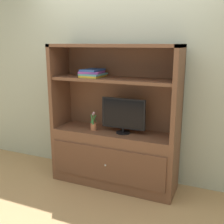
{
  "coord_description": "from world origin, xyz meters",
  "views": [
    {
      "loc": [
        1.25,
        -2.54,
        1.73
      ],
      "look_at": [
        0.0,
        0.35,
        0.94
      ],
      "focal_mm": 44.34,
      "sensor_mm": 36.0,
      "label": 1
    }
  ],
  "objects_px": {
    "tv_monitor": "(123,115)",
    "magazine_stack": "(93,73)",
    "media_console": "(114,142)",
    "potted_plant": "(94,126)"
  },
  "relations": [
    {
      "from": "tv_monitor",
      "to": "magazine_stack",
      "type": "bearing_deg",
      "value": 177.29
    },
    {
      "from": "media_console",
      "to": "potted_plant",
      "type": "xyz_separation_m",
      "value": [
        -0.24,
        -0.07,
        0.21
      ]
    },
    {
      "from": "media_console",
      "to": "tv_monitor",
      "type": "height_order",
      "value": "media_console"
    },
    {
      "from": "potted_plant",
      "to": "tv_monitor",
      "type": "bearing_deg",
      "value": 5.65
    },
    {
      "from": "tv_monitor",
      "to": "potted_plant",
      "type": "xyz_separation_m",
      "value": [
        -0.37,
        -0.04,
        -0.17
      ]
    },
    {
      "from": "tv_monitor",
      "to": "potted_plant",
      "type": "bearing_deg",
      "value": -174.35
    },
    {
      "from": "media_console",
      "to": "tv_monitor",
      "type": "distance_m",
      "value": 0.39
    },
    {
      "from": "tv_monitor",
      "to": "media_console",
      "type": "bearing_deg",
      "value": 166.73
    },
    {
      "from": "magazine_stack",
      "to": "potted_plant",
      "type": "bearing_deg",
      "value": -62.12
    },
    {
      "from": "media_console",
      "to": "magazine_stack",
      "type": "xyz_separation_m",
      "value": [
        -0.27,
        -0.01,
        0.84
      ]
    }
  ]
}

